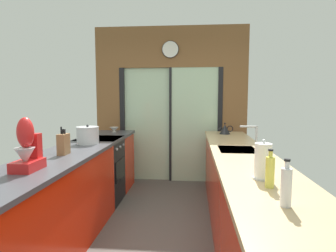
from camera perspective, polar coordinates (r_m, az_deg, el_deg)
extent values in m
cube|color=#4C4742|center=(3.57, -1.96, -19.14)|extent=(5.04, 7.60, 0.02)
cube|color=brown|center=(5.09, 0.52, 15.50)|extent=(2.64, 0.08, 0.70)
cube|color=#B2D1AD|center=(5.12, -4.17, 0.28)|extent=(0.80, 0.02, 2.00)
cube|color=#B2D1AD|center=(5.01, 5.28, 0.15)|extent=(0.80, 0.02, 2.00)
cube|color=black|center=(5.19, -9.00, 0.29)|extent=(0.08, 0.10, 2.00)
cube|color=black|center=(5.05, 10.28, 0.12)|extent=(0.08, 0.10, 2.00)
cube|color=black|center=(5.05, 0.51, 0.21)|extent=(0.04, 0.10, 2.00)
cube|color=brown|center=(5.25, -11.65, 0.31)|extent=(0.42, 0.08, 2.00)
cube|color=brown|center=(5.08, 13.09, 0.10)|extent=(0.42, 0.08, 2.00)
cylinder|color=white|center=(5.03, 0.47, 15.06)|extent=(0.27, 0.03, 0.27)
torus|color=black|center=(5.03, 0.47, 15.06)|extent=(0.29, 0.02, 0.29)
cube|color=red|center=(2.84, -23.96, -16.53)|extent=(0.58, 2.55, 0.88)
cube|color=red|center=(4.79, -11.02, -7.00)|extent=(0.58, 0.65, 0.88)
cube|color=#3D3D42|center=(3.24, -18.93, -5.05)|extent=(0.62, 3.80, 0.04)
cube|color=red|center=(3.13, 14.56, -14.03)|extent=(0.58, 3.80, 0.88)
cube|color=tan|center=(3.01, 14.79, -5.76)|extent=(0.62, 3.80, 0.04)
cube|color=#B7BABC|center=(3.25, 13.70, -4.97)|extent=(0.40, 0.48, 0.05)
cylinder|color=#B7BABC|center=(3.26, 17.24, -2.24)|extent=(0.02, 0.02, 0.26)
cylinder|color=#B7BABC|center=(3.23, 15.75, -0.11)|extent=(0.18, 0.02, 0.02)
cube|color=black|center=(4.21, -13.40, -8.84)|extent=(0.58, 0.60, 0.88)
cube|color=black|center=(4.12, -9.48, -8.52)|extent=(0.01, 0.48, 0.28)
cube|color=black|center=(4.12, -13.56, -2.57)|extent=(0.58, 0.60, 0.03)
cylinder|color=#B7BABC|center=(3.88, -10.15, -4.58)|extent=(0.02, 0.04, 0.04)
cylinder|color=#B7BABC|center=(4.05, -9.48, -4.13)|extent=(0.02, 0.04, 0.04)
cylinder|color=#B7BABC|center=(4.22, -8.87, -3.71)|extent=(0.02, 0.04, 0.04)
cylinder|color=silver|center=(4.76, -10.69, -1.15)|extent=(0.07, 0.07, 0.01)
cone|color=silver|center=(4.75, -10.70, -0.66)|extent=(0.15, 0.15, 0.07)
cube|color=brown|center=(3.04, -20.14, -3.43)|extent=(0.08, 0.14, 0.21)
cylinder|color=black|center=(3.03, -20.54, -0.90)|extent=(0.02, 0.02, 0.08)
cylinder|color=black|center=(3.03, -20.22, -1.13)|extent=(0.02, 0.02, 0.06)
cylinder|color=black|center=(3.02, -19.91, -1.15)|extent=(0.02, 0.02, 0.06)
cube|color=red|center=(2.51, -26.19, -7.06)|extent=(0.17, 0.26, 0.08)
cube|color=red|center=(2.57, -25.18, -3.56)|extent=(0.10, 0.08, 0.20)
ellipsoid|color=red|center=(2.46, -26.59, -1.20)|extent=(0.13, 0.12, 0.24)
cone|color=#B7BABC|center=(2.47, -26.64, -5.40)|extent=(0.15, 0.15, 0.13)
cylinder|color=#B7BABC|center=(3.64, -15.73, -1.88)|extent=(0.27, 0.27, 0.20)
cylinder|color=#B7BABC|center=(3.63, -15.77, -0.23)|extent=(0.27, 0.27, 0.01)
sphere|color=black|center=(3.63, -15.78, 0.02)|extent=(0.03, 0.03, 0.03)
cone|color=black|center=(4.51, 11.28, -0.62)|extent=(0.17, 0.17, 0.15)
sphere|color=black|center=(4.50, 11.30, 0.49)|extent=(0.03, 0.03, 0.03)
cylinder|color=black|center=(4.50, 10.34, -0.52)|extent=(0.08, 0.02, 0.07)
torus|color=black|center=(4.52, 12.27, -0.53)|extent=(0.10, 0.01, 0.10)
cylinder|color=silver|center=(1.65, 22.52, -11.29)|extent=(0.06, 0.06, 0.20)
cylinder|color=silver|center=(1.62, 22.69, -7.14)|extent=(0.03, 0.03, 0.04)
cylinder|color=black|center=(1.61, 22.72, -6.28)|extent=(0.03, 0.03, 0.01)
cylinder|color=#D1CC4C|center=(1.95, 19.69, -8.69)|extent=(0.06, 0.06, 0.20)
cylinder|color=#D1CC4C|center=(1.92, 19.81, -5.26)|extent=(0.03, 0.03, 0.04)
cylinder|color=black|center=(1.92, 19.83, -4.53)|extent=(0.03, 0.03, 0.01)
cylinder|color=#B7BABC|center=(2.14, 18.33, -9.86)|extent=(0.13, 0.13, 0.01)
cylinder|color=white|center=(2.11, 18.44, -6.55)|extent=(0.12, 0.12, 0.24)
sphere|color=#B7BABC|center=(2.09, 18.56, -2.91)|extent=(0.03, 0.03, 0.03)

